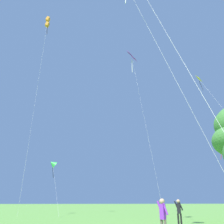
{
  "coord_description": "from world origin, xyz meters",
  "views": [
    {
      "loc": [
        0.59,
        -2.42,
        1.55
      ],
      "look_at": [
        4.53,
        22.04,
        10.57
      ],
      "focal_mm": 39.63,
      "sensor_mm": 36.0,
      "label": 1
    }
  ],
  "objects_px": {
    "kite_yellow_diamond": "(205,86)",
    "kite_orange_box": "(47,23)",
    "person_near_tree": "(163,215)",
    "kite_green_small": "(53,164)",
    "kite_pink_low": "(224,148)",
    "kite_purple_streamer": "(132,61)",
    "person_far_back": "(179,211)"
  },
  "relations": [
    {
      "from": "kite_yellow_diamond",
      "to": "kite_orange_box",
      "type": "relative_size",
      "value": 0.59
    },
    {
      "from": "kite_yellow_diamond",
      "to": "person_near_tree",
      "type": "bearing_deg",
      "value": -128.91
    },
    {
      "from": "kite_green_small",
      "to": "kite_yellow_diamond",
      "type": "bearing_deg",
      "value": -28.61
    },
    {
      "from": "kite_green_small",
      "to": "kite_pink_low",
      "type": "relative_size",
      "value": 1.12
    },
    {
      "from": "kite_yellow_diamond",
      "to": "person_near_tree",
      "type": "height_order",
      "value": "kite_yellow_diamond"
    },
    {
      "from": "kite_pink_low",
      "to": "kite_yellow_diamond",
      "type": "bearing_deg",
      "value": 118.38
    },
    {
      "from": "kite_pink_low",
      "to": "person_near_tree",
      "type": "xyz_separation_m",
      "value": [
        -12.61,
        -13.67,
        -6.14
      ]
    },
    {
      "from": "kite_purple_streamer",
      "to": "person_near_tree",
      "type": "bearing_deg",
      "value": -102.0
    },
    {
      "from": "kite_purple_streamer",
      "to": "person_near_tree",
      "type": "relative_size",
      "value": 15.38
    },
    {
      "from": "kite_purple_streamer",
      "to": "kite_green_small",
      "type": "height_order",
      "value": "kite_purple_streamer"
    },
    {
      "from": "kite_pink_low",
      "to": "person_near_tree",
      "type": "distance_m",
      "value": 19.58
    },
    {
      "from": "person_near_tree",
      "to": "kite_green_small",
      "type": "bearing_deg",
      "value": 104.92
    },
    {
      "from": "kite_yellow_diamond",
      "to": "kite_green_small",
      "type": "xyz_separation_m",
      "value": [
        -18.64,
        10.17,
        -8.61
      ]
    },
    {
      "from": "kite_green_small",
      "to": "person_near_tree",
      "type": "relative_size",
      "value": 5.33
    },
    {
      "from": "kite_green_small",
      "to": "person_near_tree",
      "type": "bearing_deg",
      "value": -75.08
    },
    {
      "from": "kite_orange_box",
      "to": "person_far_back",
      "type": "distance_m",
      "value": 33.76
    },
    {
      "from": "kite_purple_streamer",
      "to": "kite_pink_low",
      "type": "xyz_separation_m",
      "value": [
        7.5,
        -10.35,
        -16.71
      ]
    },
    {
      "from": "kite_yellow_diamond",
      "to": "kite_green_small",
      "type": "distance_m",
      "value": 22.91
    },
    {
      "from": "kite_orange_box",
      "to": "kite_purple_streamer",
      "type": "bearing_deg",
      "value": 9.45
    },
    {
      "from": "kite_green_small",
      "to": "kite_pink_low",
      "type": "xyz_separation_m",
      "value": [
        19.27,
        -11.33,
        0.54
      ]
    },
    {
      "from": "kite_yellow_diamond",
      "to": "person_far_back",
      "type": "xyz_separation_m",
      "value": [
        -9.06,
        -9.82,
        -14.2
      ]
    },
    {
      "from": "kite_yellow_diamond",
      "to": "person_far_back",
      "type": "height_order",
      "value": "kite_yellow_diamond"
    },
    {
      "from": "kite_orange_box",
      "to": "kite_pink_low",
      "type": "bearing_deg",
      "value": -20.35
    },
    {
      "from": "kite_yellow_diamond",
      "to": "kite_pink_low",
      "type": "xyz_separation_m",
      "value": [
        0.63,
        -1.17,
        -8.07
      ]
    },
    {
      "from": "kite_pink_low",
      "to": "person_far_back",
      "type": "relative_size",
      "value": 4.74
    },
    {
      "from": "person_near_tree",
      "to": "person_far_back",
      "type": "height_order",
      "value": "person_far_back"
    },
    {
      "from": "kite_pink_low",
      "to": "kite_green_small",
      "type": "bearing_deg",
      "value": 149.53
    },
    {
      "from": "kite_yellow_diamond",
      "to": "kite_orange_box",
      "type": "distance_m",
      "value": 25.41
    },
    {
      "from": "kite_green_small",
      "to": "kite_pink_low",
      "type": "bearing_deg",
      "value": -30.47
    },
    {
      "from": "kite_purple_streamer",
      "to": "kite_yellow_diamond",
      "type": "distance_m",
      "value": 14.36
    },
    {
      "from": "kite_purple_streamer",
      "to": "person_far_back",
      "type": "height_order",
      "value": "kite_purple_streamer"
    },
    {
      "from": "kite_green_small",
      "to": "kite_purple_streamer",
      "type": "bearing_deg",
      "value": -4.79
    }
  ]
}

